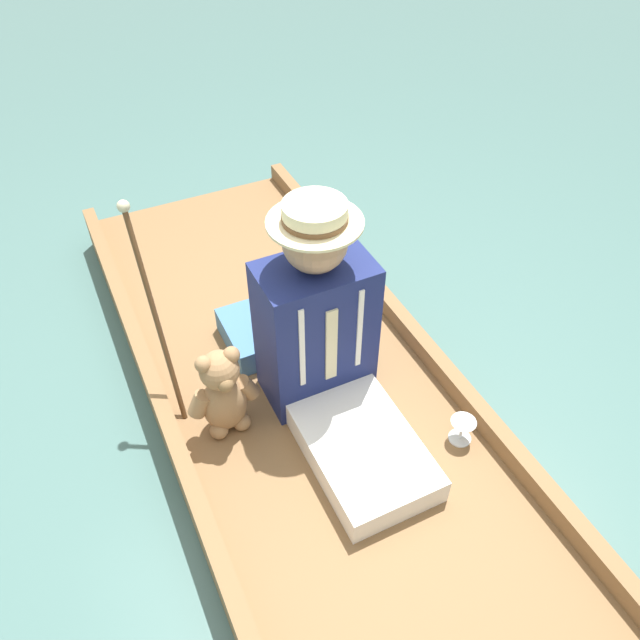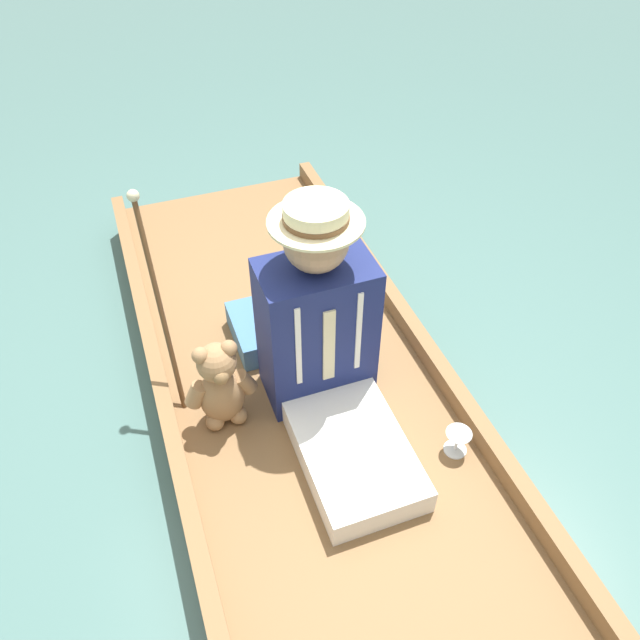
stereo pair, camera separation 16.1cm
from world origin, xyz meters
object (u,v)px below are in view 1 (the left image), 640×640
(seated_person, at_px, (326,344))
(teddy_bear, at_px, (223,394))
(wine_glass, at_px, (462,427))
(walking_cane, at_px, (150,298))

(seated_person, bearing_deg, teddy_bear, -3.26)
(seated_person, xyz_separation_m, wine_glass, (-0.37, 0.38, -0.25))
(seated_person, relative_size, wine_glass, 8.41)
(wine_glass, bearing_deg, teddy_bear, -29.87)
(wine_glass, xyz_separation_m, walking_cane, (0.90, -0.73, 0.39))
(seated_person, xyz_separation_m, teddy_bear, (0.39, -0.05, -0.13))
(seated_person, distance_m, walking_cane, 0.64)
(teddy_bear, relative_size, wine_glass, 3.86)
(seated_person, bearing_deg, walking_cane, -28.72)
(seated_person, height_order, teddy_bear, seated_person)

